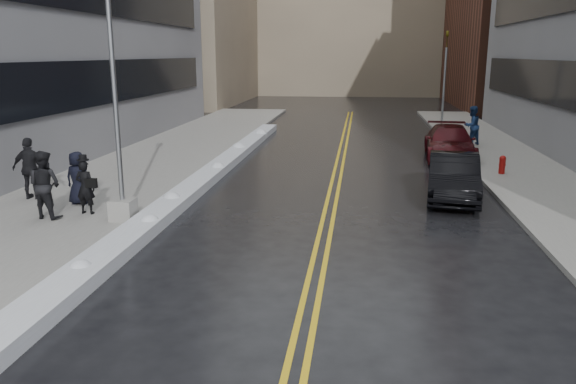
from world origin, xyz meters
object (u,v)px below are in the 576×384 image
(fire_hydrant, at_px, (502,164))
(pedestrian_fedora, at_px, (85,187))
(car_black, at_px, (453,177))
(pedestrian_c, at_px, (78,178))
(lamppost, at_px, (118,137))
(pedestrian_d, at_px, (31,168))
(pedestrian_east, at_px, (472,125))
(car_maroon, at_px, (450,143))
(pedestrian_b, at_px, (45,185))
(traffic_signal, at_px, (445,76))

(fire_hydrant, relative_size, pedestrian_fedora, 0.45)
(car_black, bearing_deg, pedestrian_c, -159.79)
(fire_hydrant, bearing_deg, lamppost, -146.96)
(lamppost, xyz_separation_m, pedestrian_d, (-3.93, 1.91, -1.37))
(lamppost, bearing_deg, car_black, 23.34)
(pedestrian_c, xyz_separation_m, car_black, (11.91, 2.78, -0.23))
(lamppost, bearing_deg, pedestrian_fedora, 160.98)
(pedestrian_east, distance_m, car_maroon, 3.96)
(lamppost, relative_size, pedestrian_b, 3.87)
(lamppost, xyz_separation_m, car_maroon, (10.80, 11.77, -1.76))
(lamppost, relative_size, fire_hydrant, 10.45)
(pedestrian_c, relative_size, car_black, 0.37)
(pedestrian_b, distance_m, car_black, 12.86)
(traffic_signal, distance_m, pedestrian_east, 7.04)
(traffic_signal, bearing_deg, car_maroon, -95.58)
(fire_hydrant, bearing_deg, pedestrian_d, -159.42)
(pedestrian_east, distance_m, car_black, 11.42)
(car_maroon, bearing_deg, traffic_signal, 88.25)
(pedestrian_fedora, xyz_separation_m, car_maroon, (12.13, 11.31, -0.18))
(lamppost, height_order, car_maroon, lamppost)
(lamppost, xyz_separation_m, pedestrian_b, (-2.27, -0.10, -1.40))
(pedestrian_d, height_order, pedestrian_east, pedestrian_d)
(pedestrian_b, relative_size, car_maroon, 0.37)
(traffic_signal, relative_size, pedestrian_d, 2.97)
(pedestrian_d, distance_m, car_black, 13.96)
(pedestrian_b, bearing_deg, lamppost, -166.47)
(pedestrian_c, relative_size, pedestrian_east, 0.83)
(traffic_signal, relative_size, pedestrian_b, 3.04)
(pedestrian_c, height_order, pedestrian_east, pedestrian_east)
(fire_hydrant, bearing_deg, pedestrian_fedora, -151.04)
(pedestrian_fedora, height_order, pedestrian_east, pedestrian_east)
(pedestrian_fedora, relative_size, pedestrian_c, 0.96)
(fire_hydrant, relative_size, car_black, 0.16)
(traffic_signal, height_order, car_black, traffic_signal)
(traffic_signal, xyz_separation_m, pedestrian_fedora, (-13.13, -21.54, -2.45))
(pedestrian_c, distance_m, pedestrian_d, 1.90)
(fire_hydrant, xyz_separation_m, pedestrian_east, (0.11, 7.36, 0.61))
(pedestrian_d, xyz_separation_m, pedestrian_east, (16.34, 13.45, -0.00))
(pedestrian_b, bearing_deg, car_black, -149.34)
(pedestrian_fedora, distance_m, pedestrian_c, 1.26)
(pedestrian_c, distance_m, car_black, 12.24)
(pedestrian_b, height_order, pedestrian_d, pedestrian_d)
(traffic_signal, relative_size, pedestrian_east, 2.98)
(traffic_signal, distance_m, pedestrian_c, 24.91)
(pedestrian_fedora, relative_size, pedestrian_d, 0.80)
(pedestrian_d, bearing_deg, pedestrian_b, 125.40)
(traffic_signal, distance_m, pedestrian_b, 26.30)
(traffic_signal, xyz_separation_m, pedestrian_c, (-13.88, -20.54, -2.41))
(fire_hydrant, bearing_deg, traffic_signal, 92.05)
(pedestrian_b, relative_size, car_black, 0.43)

